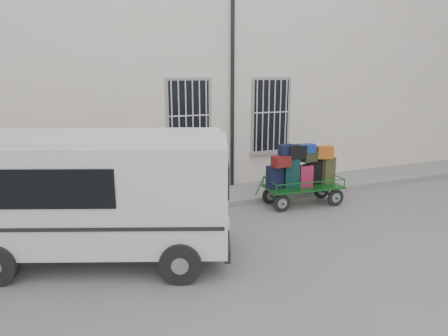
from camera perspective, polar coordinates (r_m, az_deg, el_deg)
ground at (r=9.64m, az=3.09°, el=-8.18°), size 80.00×80.00×0.00m
building at (r=14.13m, az=-6.72°, el=11.04°), size 24.00×5.15×6.00m
sidewalk at (r=11.52m, az=-1.70°, el=-4.16°), size 24.00×1.70×0.15m
luggage_cart at (r=11.05m, az=11.13°, el=-0.57°), size 2.50×1.13×1.71m
van at (r=7.89m, az=-17.20°, el=-2.92°), size 5.23×3.67×2.45m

